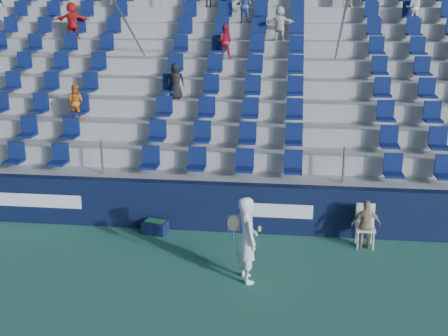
% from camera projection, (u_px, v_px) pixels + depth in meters
% --- Properties ---
extents(ground, '(70.00, 70.00, 0.00)m').
position_uv_depth(ground, '(197.00, 293.00, 10.86)').
color(ground, '#2E6C55').
rests_on(ground, ground).
extents(sponsor_wall, '(24.00, 0.32, 1.20)m').
position_uv_depth(sponsor_wall, '(218.00, 207.00, 13.68)').
color(sponsor_wall, black).
rests_on(sponsor_wall, ground).
extents(grandstand, '(24.00, 8.17, 6.63)m').
position_uv_depth(grandstand, '(238.00, 107.00, 18.09)').
color(grandstand, '#9E9E99').
rests_on(grandstand, ground).
extents(tennis_player, '(0.72, 0.76, 1.78)m').
position_uv_depth(tennis_player, '(247.00, 239.00, 11.11)').
color(tennis_player, white).
rests_on(tennis_player, ground).
extents(line_judge_chair, '(0.44, 0.45, 0.99)m').
position_uv_depth(line_judge_chair, '(365.00, 222.00, 12.83)').
color(line_judge_chair, white).
rests_on(line_judge_chair, ground).
extents(line_judge, '(0.70, 0.37, 1.15)m').
position_uv_depth(line_judge, '(366.00, 224.00, 12.68)').
color(line_judge, tan).
rests_on(line_judge, ground).
extents(ball_bin, '(0.65, 0.49, 0.32)m').
position_uv_depth(ball_bin, '(155.00, 226.00, 13.59)').
color(ball_bin, '#0F1639').
rests_on(ball_bin, ground).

